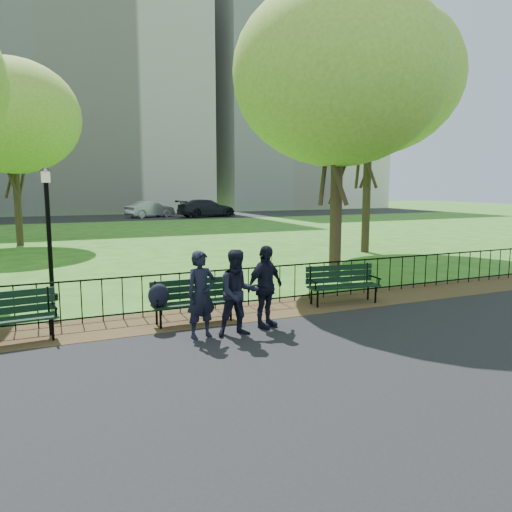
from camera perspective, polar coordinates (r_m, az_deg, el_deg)
name	(u,v)px	position (r m, az deg, el deg)	size (l,w,h in m)	color
ground	(241,335)	(9.29, -1.68, -9.07)	(120.00, 120.00, 0.00)	#2A661A
asphalt_path	(347,411)	(6.49, 10.40, -17.02)	(60.00, 9.20, 0.01)	black
dirt_strip	(214,315)	(10.64, -4.79, -6.79)	(60.00, 1.60, 0.01)	#382A17
far_street	(78,219)	(43.43, -19.65, 4.05)	(70.00, 9.00, 0.01)	black
iron_fence	(206,288)	(10.99, -5.69, -3.71)	(24.06, 0.06, 1.00)	black
apartment_mid	(81,65)	(57.78, -19.41, 19.94)	(24.00, 15.00, 30.00)	beige
apartment_east	(287,109)	(64.10, 3.59, 16.42)	(20.00, 15.00, 24.00)	silver
park_bench_main	(176,296)	(9.91, -9.09, -4.50)	(1.76, 0.52, 0.94)	black
park_bench_left_a	(3,312)	(9.73, -26.92, -5.76)	(1.77, 0.69, 0.98)	black
park_bench_right_a	(342,280)	(11.78, 9.79, -2.73)	(1.75, 0.71, 0.96)	black
lamppost	(49,228)	(12.80, -22.61, 2.92)	(0.28, 0.28, 3.17)	black
tree_near_e	(339,75)	(14.93, 9.47, 19.75)	(5.98, 5.98, 8.33)	#2D2116
tree_mid_e	(370,78)	(21.31, 12.92, 19.26)	(7.16, 7.16, 9.98)	#2D2116
tree_far_c	(12,117)	(25.28, -26.14, 14.11)	(5.93, 5.93, 8.26)	#2D2116
person_left	(201,295)	(9.00, -6.27, -4.40)	(0.58, 0.38, 1.58)	black
person_mid	(238,293)	(9.08, -2.05, -4.24)	(0.77, 0.40, 1.59)	black
person_right	(265,287)	(9.58, 1.04, -3.53)	(0.94, 0.38, 1.60)	black
sedan_silver	(150,209)	(43.36, -12.00, 5.25)	(1.45, 4.15, 1.37)	#A1A4A8
sedan_dark	(207,208)	(43.31, -5.66, 5.47)	(2.09, 5.14, 1.49)	black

